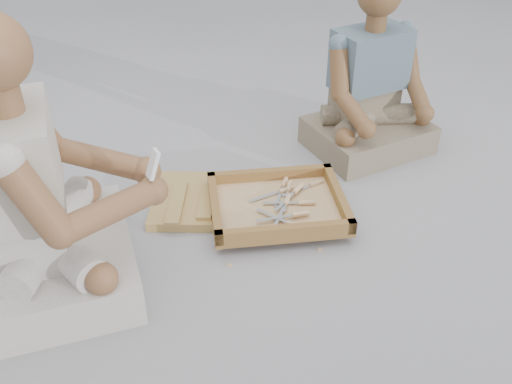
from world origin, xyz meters
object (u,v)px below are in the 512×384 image
object	(u,v)px
tool_tray	(277,205)
companion	(371,95)
craftsman	(45,205)
carved_panel	(223,201)

from	to	relation	value
tool_tray	companion	xyz separation A→B (m)	(0.62, 0.46, 0.22)
craftsman	companion	distance (m)	1.61
tool_tray	craftsman	xyz separation A→B (m)	(-0.88, -0.15, 0.28)
carved_panel	companion	distance (m)	0.91
craftsman	tool_tray	bearing A→B (deg)	96.62
carved_panel	tool_tray	bearing A→B (deg)	-38.26
tool_tray	companion	size ratio (longest dim) A/B	0.71
craftsman	companion	xyz separation A→B (m)	(1.49, 0.60, -0.05)
carved_panel	companion	bearing A→B (deg)	20.18
craftsman	companion	size ratio (longest dim) A/B	1.16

